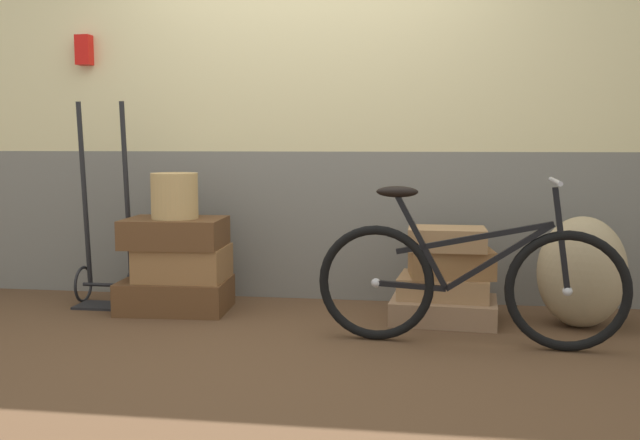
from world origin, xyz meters
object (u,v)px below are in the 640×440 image
suitcase_3 (444,310)px  luggage_trolley (106,252)px  suitcase_0 (176,295)px  suitcase_1 (183,263)px  bicycle (468,282)px  burlap_sack (582,272)px  suitcase_6 (447,239)px  suitcase_5 (451,263)px  wicker_basket (175,196)px  suitcase_4 (444,286)px  suitcase_2 (175,232)px

suitcase_3 → luggage_trolley: size_ratio=0.46×
suitcase_0 → luggage_trolley: luggage_trolley is taller
suitcase_0 → suitcase_1: bearing=23.9°
suitcase_0 → bicycle: bicycle is taller
burlap_sack → suitcase_6: bearing=178.7°
suitcase_5 → wicker_basket: (-1.69, -0.01, 0.38)m
suitcase_1 → bicycle: (1.72, -0.53, 0.04)m
suitcase_0 → wicker_basket: bearing=17.7°
suitcase_1 → suitcase_3: bearing=-3.2°
suitcase_1 → burlap_sack: burlap_sack is taller
burlap_sack → bicycle: (-0.66, -0.47, 0.02)m
suitcase_3 → wicker_basket: 1.78m
suitcase_6 → suitcase_4: bearing=99.1°
suitcase_1 → bicycle: bearing=-18.8°
suitcase_3 → bicycle: (0.11, -0.49, 0.27)m
suitcase_1 → suitcase_6: (1.63, -0.05, 0.19)m
luggage_trolley → bicycle: 2.36m
suitcase_0 → suitcase_4: bearing=-2.1°
suitcase_5 → burlap_sack: size_ratio=0.75×
suitcase_1 → wicker_basket: (-0.04, -0.02, 0.42)m
suitcase_2 → bicycle: bearing=-19.2°
suitcase_0 → suitcase_4: (1.66, 0.03, 0.10)m
suitcase_0 → luggage_trolley: bearing=164.3°
burlap_sack → bicycle: bearing=-144.7°
suitcase_6 → burlap_sack: bearing=-1.0°
wicker_basket → bicycle: bicycle is taller
luggage_trolley → suitcase_1: bearing=-9.4°
suitcase_0 → suitcase_2: suitcase_2 is taller
suitcase_1 → burlap_sack: (2.39, -0.06, 0.02)m
bicycle → burlap_sack: bearing=35.3°
suitcase_0 → suitcase_4: 1.67m
suitcase_3 → suitcase_5: (0.04, 0.04, 0.28)m
suitcase_4 → suitcase_6: 0.30m
suitcase_0 → suitcase_2: size_ratio=1.10×
suitcase_3 → luggage_trolley: 2.19m
suitcase_4 → suitcase_6: bearing=-76.0°
suitcase_2 → wicker_basket: 0.23m
suitcase_5 → burlap_sack: burlap_sack is taller
suitcase_4 → wicker_basket: (-1.66, -0.02, 0.52)m
luggage_trolley → burlap_sack: bearing=-3.0°
burlap_sack → suitcase_2: bearing=178.8°
suitcase_6 → burlap_sack: burlap_sack is taller
luggage_trolley → burlap_sack: luggage_trolley is taller
suitcase_6 → burlap_sack: (0.76, -0.02, -0.17)m
suitcase_6 → wicker_basket: wicker_basket is taller
suitcase_3 → suitcase_0: bearing=-176.4°
suitcase_0 → suitcase_6: 1.72m
suitcase_1 → suitcase_6: bearing=-3.2°
suitcase_5 → suitcase_6: suitcase_6 is taller
suitcase_4 → suitcase_5: (0.03, -0.01, 0.15)m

